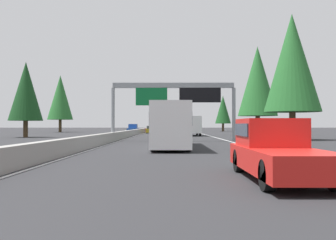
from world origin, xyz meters
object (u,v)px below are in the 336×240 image
Objects in this scene: pickup_far_right at (275,149)px; sedan_distant_b at (151,130)px; oncoming_near at (133,128)px; conifer_left_mid at (60,97)px; sedan_mid_center at (160,128)px; sedan_mid_right at (170,128)px; sign_gantry_overhead at (175,95)px; minivan_near_right at (154,128)px; box_truck_far_center at (192,125)px; conifer_right_far at (223,110)px; conifer_right_near at (292,63)px; bus_distant_a at (170,124)px; conifer_right_mid at (258,81)px; conifer_left_near at (26,91)px.

pickup_far_right reaches higher than sedan_distant_b.
oncoming_near is 0.42× the size of conifer_left_mid.
oncoming_near is at bearing 174.93° from sedan_mid_center.
oncoming_near is (-41.86, 8.33, 0.23)m from sedan_mid_right.
minivan_near_right is (45.84, 4.24, -3.78)m from sign_gantry_overhead.
conifer_right_far reaches higher than box_truck_far_center.
conifer_right_near reaches higher than pickup_far_right.
sedan_distant_b is (45.61, 3.84, -1.03)m from bus_distant_a.
conifer_right_mid is (-23.23, -22.00, 7.61)m from oncoming_near.
sign_gantry_overhead is 53.31m from conifer_left_mid.
sedan_distant_b is 58.07m from sedan_mid_center.
sedan_distant_b is 18.40m from box_truck_far_center.
sign_gantry_overhead is at bearing 146.25° from conifer_right_mid.
sedan_mid_right is 0.79× the size of oncoming_near.
pickup_far_right is at bearing 172.69° from conifer_right_far.
minivan_near_right is at bearing 3.84° from bus_distant_a.
sedan_mid_right is 0.31× the size of conifer_right_near.
box_truck_far_center is 39.57m from conifer_right_far.
conifer_right_mid reaches higher than conifer_left_near.
conifer_right_mid is (-15.74, -17.57, 7.84)m from sedan_distant_b.
oncoming_near is (-50.58, 4.49, 0.23)m from sedan_mid_center.
pickup_far_right is 119.14m from sedan_mid_center.
sedan_mid_right is 0.88× the size of minivan_near_right.
conifer_left_mid is at bearing 104.49° from conifer_right_far.
sedan_distant_b is 0.88× the size of minivan_near_right.
sedan_distant_b is 27.85m from conifer_right_far.
sedan_distant_b is at bearing 4.81° from bus_distant_a.
sedan_mid_right is 0.43× the size of conifer_left_near.
conifer_right_near is 1.53× the size of conifer_right_far.
minivan_near_right is (-47.79, -0.02, 0.27)m from sedan_mid_center.
oncoming_near is at bearing 43.44° from conifer_right_mid.
conifer_left_near is (11.47, 19.87, 1.44)m from sign_gantry_overhead.
sedan_mid_center is at bearing -0.07° from sedan_distant_b.
conifer_left_mid is at bearing 155.31° from sedan_mid_center.
conifer_left_near is at bearing 169.24° from sedan_mid_center.
sign_gantry_overhead is 24.14m from conifer_right_mid.
box_truck_far_center is 1.70× the size of minivan_near_right.
conifer_right_mid is at bearing -13.09° from pickup_far_right.
box_truck_far_center is 0.84× the size of conifer_left_near.
bus_distant_a is 45.78m from sedan_distant_b.
conifer_right_mid is 1.38× the size of conifer_left_near.
conifer_right_mid is 1.51× the size of conifer_right_far.
box_truck_far_center is at bearing 164.63° from conifer_right_far.
conifer_right_far is (37.95, -10.43, 4.02)m from box_truck_far_center.
sedan_mid_right is 76.16m from conifer_left_near.
conifer_right_near reaches higher than oncoming_near.
bus_distant_a is at bearing 177.21° from sign_gantry_overhead.
conifer_right_mid is (16.09, -0.06, -0.10)m from conifer_right_near.
conifer_right_near is (-39.31, -21.94, 7.71)m from oncoming_near.
conifer_right_near is 1.07× the size of conifer_left_mid.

